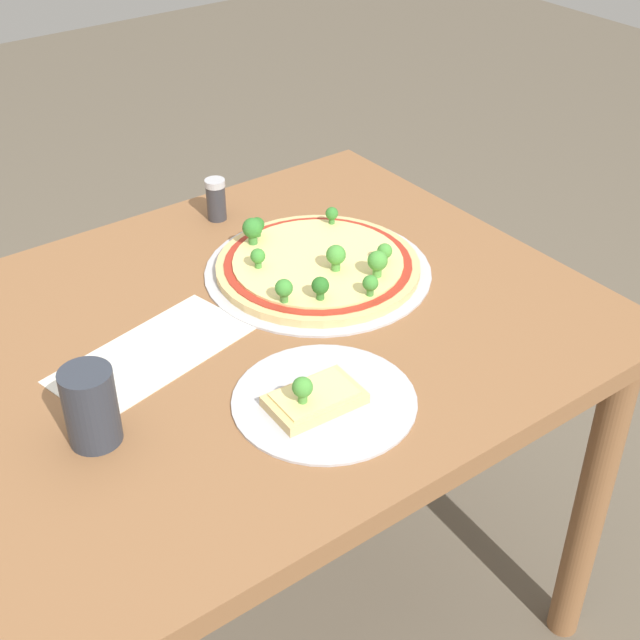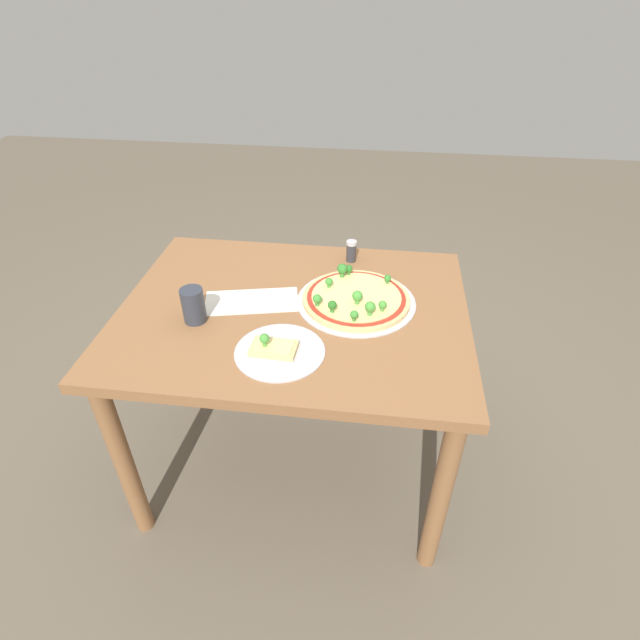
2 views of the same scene
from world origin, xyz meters
name	(u,v)px [view 2 (image 2 of 2)]	position (x,y,z in m)	size (l,w,h in m)	color
ground_plane	(299,456)	(0.00, 0.00, 0.00)	(8.00, 8.00, 0.00)	brown
dining_table	(294,333)	(0.00, 0.00, 0.64)	(1.11, 0.86, 0.74)	brown
pizza_tray_whole	(356,298)	(0.20, 0.06, 0.75)	(0.39, 0.39, 0.07)	#B7B7BC
pizza_tray_slice	(276,349)	(-0.01, -0.22, 0.75)	(0.26, 0.26, 0.06)	#B7B7BC
drinking_cup	(193,305)	(-0.29, -0.11, 0.79)	(0.07, 0.07, 0.11)	#2D333D
condiment_shaker	(351,251)	(0.16, 0.33, 0.78)	(0.04, 0.04, 0.08)	#333338
paper_menu	(252,301)	(-0.14, 0.02, 0.74)	(0.30, 0.14, 0.00)	silver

